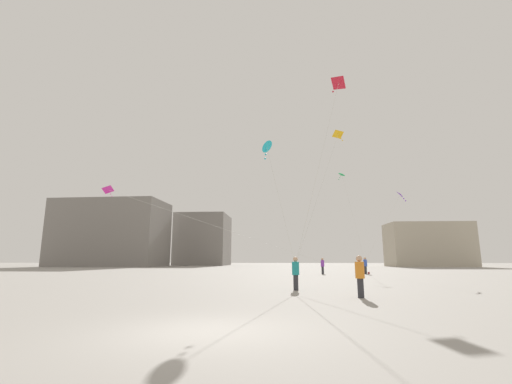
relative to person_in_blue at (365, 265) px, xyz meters
name	(u,v)px	position (x,y,z in m)	size (l,w,h in m)	color
ground_plane	(205,332)	(-11.21, -31.96, -1.01)	(300.00, 300.00, 0.00)	gray
person_in_blue	(365,265)	(0.00, 0.00, 0.00)	(0.40, 0.40, 1.85)	#2D2D33
person_in_orange	(360,274)	(-6.06, -24.60, -0.04)	(0.39, 0.39, 1.78)	#2D2D33
person_in_purple	(323,265)	(-4.73, -0.20, -0.04)	(0.39, 0.39, 1.77)	#2D2D33
person_in_teal	(296,272)	(-8.66, -21.12, -0.06)	(0.38, 0.38, 1.74)	#2D2D33
kite_amber_delta	(337,138)	(-4.74, -13.09, 10.19)	(4.55, 8.92, 10.65)	yellow
kite_emerald_diamond	(342,176)	(-1.81, 1.38, 10.54)	(2.39, 1.94, 10.76)	green
kite_cyan_diamond	(267,148)	(-10.16, -20.93, 6.92)	(1.95, 0.95, 7.09)	#1EB2C6
kite_violet_diamond	(399,196)	(0.96, -9.68, 6.00)	(1.46, 10.38, 6.19)	purple
kite_magenta_delta	(120,194)	(-25.63, -6.44, 7.13)	(22.47, 7.22, 7.56)	#D12899
kite_crimson_delta	(338,87)	(-5.86, -20.46, 10.87)	(3.33, 1.35, 11.10)	red
building_left_hall	(111,234)	(-48.21, 38.14, 6.41)	(24.21, 14.18, 14.85)	gray
building_centre_hall	(204,240)	(-30.21, 55.12, 5.80)	(13.22, 15.11, 13.62)	gray
building_right_hall	(428,245)	(23.79, 40.99, 3.80)	(17.42, 9.01, 9.63)	#B2A893
handbag_beside_flyer	(369,273)	(0.35, 0.10, -0.89)	(0.32, 0.14, 0.24)	maroon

